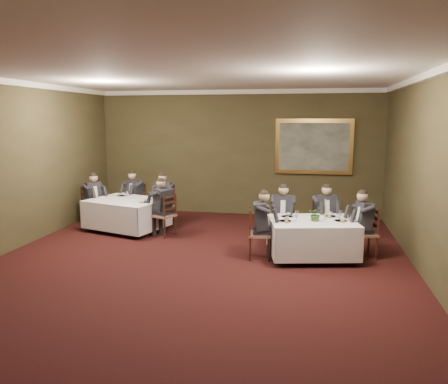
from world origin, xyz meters
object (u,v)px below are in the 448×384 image
(diner_main_backleft, at_px, (283,223))
(diner_sec_backleft, at_px, (135,202))
(chair_sec_endleft, at_px, (93,214))
(candlestick, at_px, (325,212))
(diner_sec_endleft, at_px, (93,206))
(diner_main_endleft, at_px, (259,233))
(chair_main_backright, at_px, (323,233))
(chair_main_endleft, at_px, (259,244))
(centerpiece, at_px, (316,213))
(table_second, at_px, (127,212))
(diner_sec_endright, at_px, (164,214))
(diner_main_backright, at_px, (324,223))
(painting, at_px, (314,147))
(chair_sec_backleft, at_px, (136,210))
(chair_main_backleft, at_px, (283,233))
(diner_main_endright, at_px, (364,232))
(chair_main_endright, at_px, (364,244))
(table_main, at_px, (312,236))
(chair_sec_endright, at_px, (165,224))
(chair_sec_backright, at_px, (165,214))

(diner_main_backleft, relative_size, diner_sec_backleft, 1.00)
(chair_sec_endleft, height_order, candlestick, candlestick)
(diner_sec_endleft, bearing_deg, diner_main_endleft, 94.76)
(candlestick, bearing_deg, chair_main_backright, 88.90)
(chair_main_endleft, bearing_deg, candlestick, 96.80)
(chair_main_backright, xyz_separation_m, centerpiece, (-0.19, -0.98, 0.63))
(table_second, relative_size, diner_main_backleft, 1.56)
(chair_main_endleft, relative_size, diner_sec_endright, 0.74)
(diner_main_backright, distance_m, painting, 3.14)
(diner_main_backleft, relative_size, chair_main_endleft, 1.35)
(diner_main_backright, relative_size, chair_sec_backleft, 1.35)
(diner_main_backleft, bearing_deg, diner_sec_endright, -5.26)
(chair_main_backleft, height_order, diner_main_endright, diner_main_endright)
(centerpiece, bearing_deg, chair_main_endright, 16.66)
(centerpiece, bearing_deg, chair_sec_backleft, 152.84)
(candlestick, bearing_deg, painting, 93.76)
(chair_main_endleft, xyz_separation_m, chair_sec_backleft, (-3.62, 2.57, 0.00))
(chair_main_backright, height_order, painting, painting)
(table_main, height_order, diner_main_endleft, diner_main_endleft)
(diner_main_backleft, height_order, diner_main_endright, same)
(chair_main_endright, relative_size, diner_main_endright, 0.74)
(centerpiece, height_order, painting, painting)
(diner_main_backleft, height_order, diner_main_endleft, same)
(chair_main_backright, relative_size, centerpiece, 3.30)
(diner_main_endleft, distance_m, painting, 4.28)
(table_second, distance_m, chair_sec_endright, 1.14)
(table_main, distance_m, diner_main_backright, 0.95)
(table_main, height_order, chair_main_backleft, chair_main_backleft)
(painting, bearing_deg, diner_main_endright, -73.77)
(chair_main_backleft, height_order, centerpiece, centerpiece)
(chair_sec_endright, height_order, painting, painting)
(chair_main_endright, xyz_separation_m, chair_sec_endright, (-4.39, 0.78, 0.00))
(chair_sec_endright, height_order, centerpiece, centerpiece)
(centerpiece, bearing_deg, diner_main_endleft, -171.74)
(diner_main_backleft, xyz_separation_m, chair_sec_endleft, (-4.92, 0.94, -0.23))
(diner_main_backleft, relative_size, diner_main_endright, 1.00)
(diner_main_endleft, height_order, chair_main_endright, diner_main_endleft)
(diner_main_backright, bearing_deg, chair_sec_endright, -19.69)
(chair_sec_backright, bearing_deg, diner_sec_endleft, 18.21)
(centerpiece, bearing_deg, diner_sec_backleft, 152.96)
(chair_main_backleft, height_order, chair_sec_backleft, same)
(chair_main_endleft, bearing_deg, chair_main_endright, 94.50)
(diner_main_endleft, bearing_deg, chair_sec_endright, -125.21)
(diner_main_backright, bearing_deg, centerpiece, 60.54)
(diner_main_endright, height_order, centerpiece, diner_main_endright)
(diner_main_backright, distance_m, chair_main_endright, 1.05)
(table_main, height_order, chair_sec_backright, chair_sec_backright)
(diner_sec_endright, relative_size, painting, 0.65)
(diner_main_backleft, bearing_deg, diner_main_backright, -167.00)
(diner_main_endleft, bearing_deg, chair_main_endleft, -90.00)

